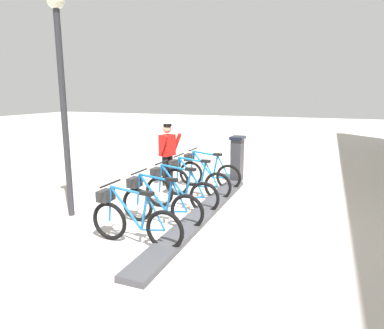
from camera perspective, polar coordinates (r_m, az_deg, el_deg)
ground_plane at (r=7.03m, az=1.51°, el=-8.72°), size 60.00×60.00×0.00m
dock_rail_base at (r=7.01m, az=1.51°, el=-8.33°), size 0.44×5.46×0.10m
payment_kiosk at (r=9.72m, az=7.50°, el=1.06°), size 0.36×0.52×1.28m
bike_docked_0 at (r=9.03m, az=2.45°, el=-1.21°), size 1.72×0.54×1.02m
bike_docked_1 at (r=8.18m, az=0.31°, el=-2.58°), size 1.72×0.54×1.02m
bike_docked_2 at (r=7.35m, az=-2.34°, el=-4.27°), size 1.72×0.54×1.02m
bike_docked_3 at (r=6.55m, az=-5.67°, el=-6.36°), size 1.72×0.54×1.02m
bike_docked_4 at (r=5.78m, az=-9.93°, el=-8.99°), size 1.72×0.54×1.02m
worker_near_rack at (r=9.16m, az=-4.08°, el=2.02°), size 0.57×0.69×1.66m
lamp_post at (r=7.15m, az=-20.89°, el=13.51°), size 0.32×0.32×4.27m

